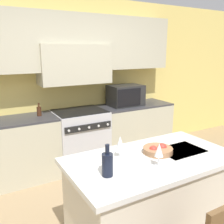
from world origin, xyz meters
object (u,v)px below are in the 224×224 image
wine_glass_far (120,143)px  oil_bottle_on_counter (39,111)px  fruit_bowl (158,150)px  wine_bottle (107,164)px  microwave (126,95)px  range_stove (80,139)px  wine_glass_near (159,151)px

wine_glass_far → oil_bottle_on_counter: 1.84m
fruit_bowl → wine_bottle: bearing=-166.5°
microwave → oil_bottle_on_counter: microwave is taller
range_stove → oil_bottle_on_counter: bearing=175.2°
microwave → wine_glass_near: (-1.01, -2.09, -0.05)m
wine_glass_far → wine_bottle: bearing=-137.4°
microwave → wine_bottle: (-1.46, -2.02, -0.09)m
wine_glass_near → range_stove: bearing=86.2°
wine_glass_far → oil_bottle_on_counter: bearing=98.9°
wine_glass_near → wine_glass_far: same height
fruit_bowl → wine_glass_far: bearing=166.5°
fruit_bowl → oil_bottle_on_counter: (-0.65, 1.90, 0.06)m
range_stove → wine_bottle: size_ratio=3.61×
wine_bottle → fruit_bowl: size_ratio=0.92×
wine_bottle → wine_glass_near: size_ratio=1.26×
range_stove → oil_bottle_on_counter: 0.81m
wine_glass_far → oil_bottle_on_counter: (-0.28, 1.81, -0.05)m
microwave → fruit_bowl: 2.05m
wine_glass_far → fruit_bowl: size_ratio=0.73×
wine_glass_near → oil_bottle_on_counter: 2.18m
range_stove → wine_glass_far: 1.88m
wine_bottle → oil_bottle_on_counter: bearing=90.6°
range_stove → fruit_bowl: size_ratio=3.33×
wine_glass_near → wine_glass_far: size_ratio=1.00×
wine_glass_far → fruit_bowl: 0.40m
wine_glass_far → oil_bottle_on_counter: oil_bottle_on_counter is taller
wine_glass_far → fruit_bowl: (0.37, -0.09, -0.11)m
range_stove → wine_glass_far: bearing=-100.6°
range_stove → microwave: microwave is taller
microwave → wine_glass_near: microwave is taller
microwave → fruit_bowl: (-0.83, -1.87, -0.16)m
fruit_bowl → microwave: bearing=66.1°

